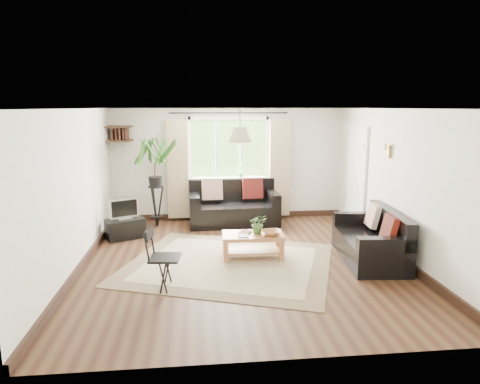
{
  "coord_description": "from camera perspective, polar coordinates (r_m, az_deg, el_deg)",
  "views": [
    {
      "loc": [
        -0.72,
        -6.45,
        2.43
      ],
      "look_at": [
        0.0,
        0.4,
        1.05
      ],
      "focal_mm": 32.0,
      "sensor_mm": 36.0,
      "label": 1
    }
  ],
  "objects": [
    {
      "name": "sill_plant",
      "position": [
        9.24,
        0.11,
        2.82
      ],
      "size": [
        0.14,
        0.1,
        0.27
      ],
      "primitive_type": "imported",
      "color": "#2D6023",
      "rests_on": "window"
    },
    {
      "name": "sofa_right",
      "position": [
        7.17,
        16.9,
        -5.73
      ],
      "size": [
        1.72,
        0.97,
        0.78
      ],
      "primitive_type": null,
      "rotation": [
        0.0,
        0.0,
        -1.66
      ],
      "color": "black",
      "rests_on": "floor"
    },
    {
      "name": "book_a",
      "position": [
        6.86,
        -0.31,
        -5.79
      ],
      "size": [
        0.18,
        0.24,
        0.02
      ],
      "primitive_type": "imported",
      "rotation": [
        0.0,
        0.0,
        -0.04
      ],
      "color": "silver",
      "rests_on": "coffee_table"
    },
    {
      "name": "folding_chair",
      "position": [
        5.89,
        -9.97,
        -8.77
      ],
      "size": [
        0.48,
        0.48,
        0.85
      ],
      "primitive_type": null,
      "rotation": [
        0.0,
        0.0,
        1.47
      ],
      "color": "black",
      "rests_on": "floor"
    },
    {
      "name": "wall_front",
      "position": [
        3.97,
        4.76,
        -6.75
      ],
      "size": [
        5.0,
        0.02,
        2.4
      ],
      "primitive_type": "cube",
      "color": "silver",
      "rests_on": "floor"
    },
    {
      "name": "coffee_table",
      "position": [
        7.02,
        1.71,
        -7.18
      ],
      "size": [
        1.01,
        0.58,
        0.4
      ],
      "primitive_type": null,
      "rotation": [
        0.0,
        0.0,
        -0.04
      ],
      "color": "#975831",
      "rests_on": "floor"
    },
    {
      "name": "corner_shelf",
      "position": [
        9.1,
        -15.79,
        7.49
      ],
      "size": [
        0.5,
        0.5,
        0.34
      ],
      "primitive_type": null,
      "color": "black",
      "rests_on": "wall_back"
    },
    {
      "name": "wall_sconce",
      "position": [
        7.48,
        19.02,
        5.42
      ],
      "size": [
        0.12,
        0.12,
        0.28
      ],
      "primitive_type": null,
      "color": "beige",
      "rests_on": "wall_right"
    },
    {
      "name": "table_plant",
      "position": [
        6.97,
        2.43,
        -4.23
      ],
      "size": [
        0.29,
        0.25,
        0.32
      ],
      "primitive_type": "imported",
      "rotation": [
        0.0,
        0.0,
        0.02
      ],
      "color": "#345F26",
      "rests_on": "coffee_table"
    },
    {
      "name": "tv_stand",
      "position": [
        8.33,
        -15.06,
        -4.72
      ],
      "size": [
        0.79,
        0.65,
        0.37
      ],
      "primitive_type": "cube",
      "rotation": [
        0.0,
        0.0,
        0.44
      ],
      "color": "black",
      "rests_on": "floor"
    },
    {
      "name": "wall_right",
      "position": [
        7.31,
        20.22,
        0.94
      ],
      "size": [
        0.02,
        5.5,
        2.4
      ],
      "primitive_type": "cube",
      "color": "silver",
      "rests_on": "floor"
    },
    {
      "name": "book_b",
      "position": [
        7.05,
        0.03,
        -5.29
      ],
      "size": [
        0.26,
        0.29,
        0.02
      ],
      "primitive_type": "imported",
      "rotation": [
        0.0,
        0.0,
        -0.45
      ],
      "color": "brown",
      "rests_on": "coffee_table"
    },
    {
      "name": "tv",
      "position": [
        8.23,
        -15.19,
        -2.12
      ],
      "size": [
        0.55,
        0.39,
        0.41
      ],
      "primitive_type": null,
      "rotation": [
        0.0,
        0.0,
        0.44
      ],
      "color": "#A5A5AA",
      "rests_on": "tv_stand"
    },
    {
      "name": "window",
      "position": [
        9.23,
        -1.5,
        5.84
      ],
      "size": [
        2.5,
        0.16,
        2.16
      ],
      "primitive_type": null,
      "color": "white",
      "rests_on": "wall_back"
    },
    {
      "name": "palm_stand",
      "position": [
        8.86,
        -11.21,
        1.23
      ],
      "size": [
        0.89,
        0.89,
        1.82
      ],
      "primitive_type": null,
      "rotation": [
        0.0,
        0.0,
        -0.3
      ],
      "color": "black",
      "rests_on": "floor"
    },
    {
      "name": "floor",
      "position": [
        6.93,
        0.35,
        -9.19
      ],
      "size": [
        5.5,
        5.5,
        0.0
      ],
      "primitive_type": "plane",
      "color": "black",
      "rests_on": "ground"
    },
    {
      "name": "door",
      "position": [
        8.87,
        15.18,
        1.64
      ],
      "size": [
        0.06,
        0.96,
        2.06
      ],
      "primitive_type": "cube",
      "color": "silver",
      "rests_on": "wall_right"
    },
    {
      "name": "bowl",
      "position": [
        6.9,
        4.18,
        -5.46
      ],
      "size": [
        0.35,
        0.35,
        0.08
      ],
      "primitive_type": "imported",
      "rotation": [
        0.0,
        0.0,
        0.15
      ],
      "color": "#955E33",
      "rests_on": "coffee_table"
    },
    {
      "name": "wall_back",
      "position": [
        9.31,
        -1.5,
        3.72
      ],
      "size": [
        5.0,
        0.02,
        2.4
      ],
      "primitive_type": "cube",
      "color": "silver",
      "rests_on": "floor"
    },
    {
      "name": "rug",
      "position": [
        6.82,
        -1.47,
        -9.47
      ],
      "size": [
        3.8,
        3.53,
        0.02
      ],
      "primitive_type": "cube",
      "rotation": [
        0.0,
        0.0,
        -0.34
      ],
      "color": "beige",
      "rests_on": "floor"
    },
    {
      "name": "wall_left",
      "position": [
        6.81,
        -21.05,
        0.15
      ],
      "size": [
        0.02,
        5.5,
        2.4
      ],
      "primitive_type": "cube",
      "color": "silver",
      "rests_on": "floor"
    },
    {
      "name": "pendant_lamp",
      "position": [
        6.9,
        0.0,
        8.17
      ],
      "size": [
        0.36,
        0.36,
        0.54
      ],
      "primitive_type": null,
      "color": "beige",
      "rests_on": "ceiling"
    },
    {
      "name": "sofa_back",
      "position": [
        8.94,
        -0.85,
        -1.59
      ],
      "size": [
        1.87,
        0.98,
        0.87
      ],
      "primitive_type": null,
      "rotation": [
        0.0,
        0.0,
        0.03
      ],
      "color": "black",
      "rests_on": "floor"
    },
    {
      "name": "ceiling",
      "position": [
        6.49,
        0.37,
        11.06
      ],
      "size": [
        5.5,
        5.5,
        0.0
      ],
      "primitive_type": "plane",
      "rotation": [
        3.14,
        0.0,
        0.0
      ],
      "color": "white",
      "rests_on": "floor"
    }
  ]
}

